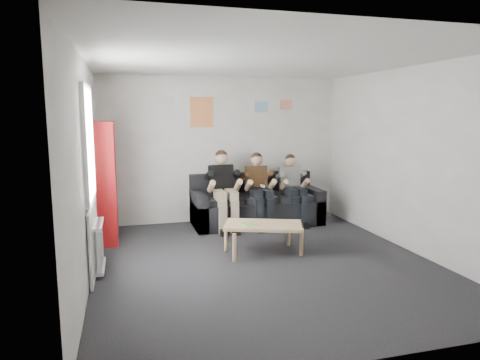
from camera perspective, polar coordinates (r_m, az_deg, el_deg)
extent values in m
plane|color=black|center=(5.99, 3.23, -10.83)|extent=(5.00, 5.00, 0.00)
plane|color=white|center=(5.69, 3.47, 15.72)|extent=(5.00, 5.00, 0.00)
plane|color=silver|center=(8.09, -2.30, 4.06)|extent=(4.50, 0.00, 4.50)
plane|color=silver|center=(3.44, 16.71, -2.62)|extent=(4.50, 0.00, 4.50)
plane|color=silver|center=(5.41, -19.86, 1.26)|extent=(0.00, 5.00, 5.00)
plane|color=silver|center=(6.75, 21.81, 2.52)|extent=(0.00, 5.00, 5.00)
cube|color=black|center=(7.92, 2.23, -4.28)|extent=(2.35, 0.96, 0.45)
cube|color=black|center=(8.19, 1.47, -0.61)|extent=(2.35, 0.21, 0.46)
cube|color=black|center=(7.66, -5.51, -4.03)|extent=(0.19, 0.96, 0.64)
cube|color=black|center=(8.28, 9.38, -3.14)|extent=(0.19, 0.96, 0.64)
cube|color=black|center=(7.79, 2.43, -2.42)|extent=(1.96, 0.66, 0.11)
cube|color=maroon|center=(7.07, -17.36, -0.26)|extent=(0.29, 0.86, 1.90)
cube|color=tan|center=(6.23, 3.12, -6.04)|extent=(1.10, 0.61, 0.04)
cylinder|color=tan|center=(5.93, -0.75, -9.02)|extent=(0.06, 0.06, 0.40)
cylinder|color=tan|center=(6.24, 8.20, -8.20)|extent=(0.06, 0.06, 0.40)
cylinder|color=tan|center=(6.39, -1.87, -7.71)|extent=(0.06, 0.06, 0.40)
cylinder|color=tan|center=(6.68, 6.50, -7.03)|extent=(0.06, 0.06, 0.40)
cube|color=silver|center=(6.11, 1.31, -6.05)|extent=(0.18, 0.13, 0.01)
cube|color=#5AC446|center=(6.14, 1.40, -5.84)|extent=(0.18, 0.13, 0.01)
cube|color=black|center=(7.69, -2.52, -0.04)|extent=(0.41, 0.30, 0.59)
sphere|color=tan|center=(7.60, -2.47, 2.93)|extent=(0.23, 0.23, 0.23)
sphere|color=black|center=(7.61, -2.50, 3.21)|extent=(0.22, 0.22, 0.22)
cube|color=gray|center=(7.43, -1.98, -1.97)|extent=(0.37, 0.48, 0.16)
cube|color=gray|center=(7.29, -1.56, -5.00)|extent=(0.35, 0.15, 0.56)
cube|color=black|center=(7.28, -1.43, -6.84)|extent=(0.35, 0.27, 0.10)
cube|color=#442F16|center=(7.86, 2.15, 0.00)|extent=(0.39, 0.28, 0.54)
sphere|color=tan|center=(7.77, 2.25, 2.70)|extent=(0.21, 0.21, 0.21)
sphere|color=black|center=(7.78, 2.22, 2.96)|extent=(0.20, 0.20, 0.20)
cube|color=black|center=(7.62, 2.79, -1.75)|extent=(0.35, 0.44, 0.14)
cube|color=black|center=(7.49, 3.28, -4.63)|extent=(0.33, 0.13, 0.56)
cube|color=black|center=(7.49, 3.40, -6.43)|extent=(0.33, 0.25, 0.10)
cube|color=white|center=(7.50, 3.03, -0.79)|extent=(0.04, 0.13, 0.04)
cube|color=silver|center=(8.07, 6.61, 0.07)|extent=(0.36, 0.27, 0.51)
sphere|color=tan|center=(7.99, 6.75, 2.54)|extent=(0.20, 0.20, 0.20)
sphere|color=black|center=(8.00, 6.72, 2.77)|extent=(0.19, 0.19, 0.19)
cube|color=black|center=(7.85, 7.32, -1.52)|extent=(0.33, 0.42, 0.14)
cube|color=black|center=(7.74, 7.84, -4.26)|extent=(0.31, 0.13, 0.56)
cube|color=black|center=(7.75, 7.96, -6.02)|extent=(0.31, 0.24, 0.09)
cylinder|color=silver|center=(5.54, -18.35, -9.11)|extent=(0.06, 0.06, 0.60)
cylinder|color=silver|center=(5.62, -18.31, -8.87)|extent=(0.06, 0.06, 0.60)
cylinder|color=silver|center=(5.69, -18.26, -8.63)|extent=(0.06, 0.06, 0.60)
cylinder|color=silver|center=(5.77, -18.22, -8.40)|extent=(0.06, 0.06, 0.60)
cylinder|color=silver|center=(5.85, -18.18, -8.17)|extent=(0.06, 0.06, 0.60)
cylinder|color=silver|center=(5.92, -18.15, -7.95)|extent=(0.06, 0.06, 0.60)
cylinder|color=silver|center=(6.00, -18.11, -7.74)|extent=(0.06, 0.06, 0.60)
cylinder|color=silver|center=(6.08, -18.07, -7.53)|extent=(0.06, 0.06, 0.60)
cube|color=silver|center=(5.89, -18.07, -10.89)|extent=(0.10, 0.64, 0.04)
cube|color=silver|center=(5.73, -18.34, -5.60)|extent=(0.10, 0.64, 0.04)
cube|color=white|center=(5.58, -19.66, 4.57)|extent=(0.02, 1.00, 1.30)
cube|color=white|center=(5.58, -19.92, 11.55)|extent=(0.05, 1.12, 0.06)
cube|color=white|center=(5.67, -19.21, -2.29)|extent=(0.05, 1.12, 0.06)
cube|color=white|center=(5.78, -18.95, -7.36)|extent=(0.03, 1.30, 0.90)
cube|color=#DFBA4E|center=(7.97, -5.15, 9.01)|extent=(0.42, 0.01, 0.55)
cube|color=#439EE4|center=(8.25, 2.85, 9.71)|extent=(0.25, 0.01, 0.20)
cube|color=#CA3F84|center=(8.42, 6.14, 9.99)|extent=(0.22, 0.01, 0.18)
cube|color=silver|center=(7.89, -9.53, 10.38)|extent=(0.20, 0.01, 0.14)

